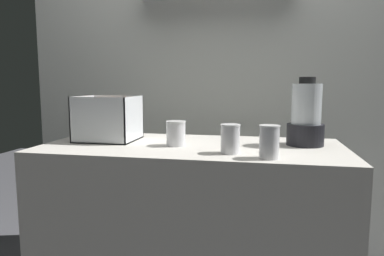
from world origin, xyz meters
TOP-DOWN VIEW (x-y plane):
  - counter at (0.00, 0.00)m, footprint 1.40×0.64m
  - back_wall_unit at (-0.00, 0.77)m, footprint 2.60×0.24m
  - carrot_display_bin at (-0.44, 0.05)m, footprint 0.28×0.26m
  - blender_pitcher at (0.52, 0.09)m, footprint 0.17×0.17m
  - juice_cup_carrot_far_left at (-0.07, -0.03)m, footprint 0.09×0.09m
  - juice_cup_carrot_left at (0.19, -0.16)m, footprint 0.08×0.08m
  - juice_cup_pomegranate_middle at (0.35, -0.24)m, footprint 0.08×0.08m

SIDE VIEW (x-z plane):
  - counter at x=0.00m, z-range 0.00..0.90m
  - juice_cup_carrot_far_left at x=-0.07m, z-range 0.89..1.01m
  - juice_cup_carrot_left at x=0.19m, z-range 0.89..1.01m
  - juice_cup_pomegranate_middle at x=0.35m, z-range 0.89..1.02m
  - carrot_display_bin at x=-0.44m, z-range 0.86..1.09m
  - blender_pitcher at x=0.52m, z-range 0.87..1.19m
  - back_wall_unit at x=0.00m, z-range 0.02..2.52m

